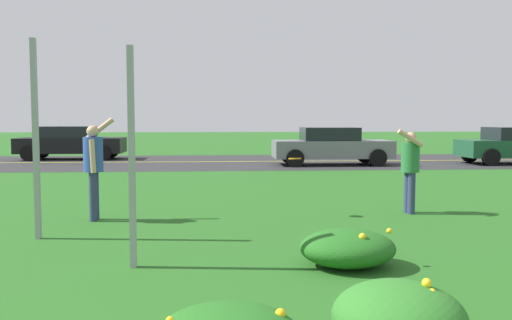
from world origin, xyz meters
The scene contains 12 objects.
ground_plane centered at (0.00, 10.67, 0.00)m, with size 120.00×120.00×0.00m, color #26601E.
highway_strip centered at (0.00, 21.35, 0.00)m, with size 120.00×8.13×0.01m, color #2D2D30.
highway_center_stripe centered at (0.00, 21.35, 0.01)m, with size 120.00×0.16×0.00m, color yellow.
daylily_clump_near_camera centered at (1.68, 5.11, 0.23)m, with size 1.17×1.03×0.47m.
daylily_clump_mid_left centered at (1.49, 2.64, 0.28)m, with size 1.03×1.03×0.59m.
sign_post_near_path centered at (-2.57, 6.96, 1.48)m, with size 0.07×0.10×2.97m.
sign_post_by_roadside centered at (-0.91, 5.26, 1.33)m, with size 0.07×0.10×2.65m.
person_thrower_blue_shirt centered at (-2.06, 8.41, 1.01)m, with size 0.51×0.50×1.82m.
person_catcher_green_shirt centered at (3.74, 8.73, 0.92)m, with size 0.50×0.50×1.60m.
frisbee_orange centered at (1.53, 8.59, 1.06)m, with size 0.23×0.23×0.05m.
car_black_center_left centered at (-6.31, 23.18, 0.74)m, with size 4.50×2.00×1.45m.
car_gray_center_right centered at (4.49, 19.52, 0.74)m, with size 4.50×2.00×1.45m.
Camera 1 is at (0.11, -1.36, 1.80)m, focal length 38.53 mm.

